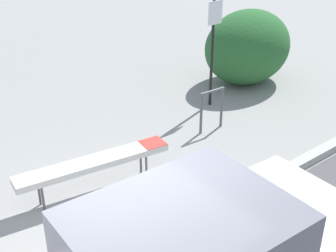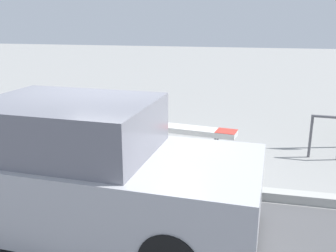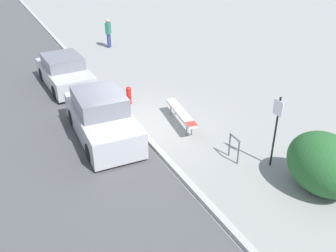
% 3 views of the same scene
% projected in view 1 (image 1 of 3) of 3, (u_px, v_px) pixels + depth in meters
% --- Properties ---
extents(bench, '(2.40, 0.70, 0.56)m').
position_uv_depth(bench, '(94.00, 163.00, 6.94)').
color(bench, '#515156').
rests_on(bench, ground_plane).
extents(bike_rack, '(0.55, 0.09, 0.83)m').
position_uv_depth(bike_rack, '(212.00, 106.00, 8.72)').
color(bike_rack, '#515156').
rests_on(bike_rack, ground_plane).
extents(sign_post, '(0.36, 0.08, 2.30)m').
position_uv_depth(sign_post, '(213.00, 42.00, 9.32)').
color(sign_post, black).
rests_on(sign_post, ground_plane).
extents(shrub_hedge, '(2.20, 1.69, 1.71)m').
position_uv_depth(shrub_hedge, '(248.00, 47.00, 10.71)').
color(shrub_hedge, '#28602D').
rests_on(shrub_hedge, ground_plane).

